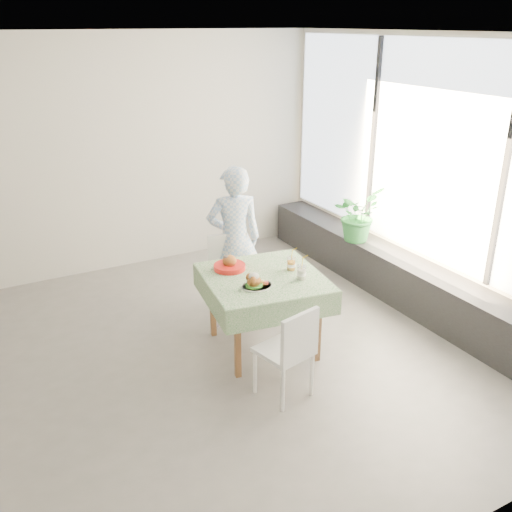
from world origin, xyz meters
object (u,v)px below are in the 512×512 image
chair_near (285,368)px  main_dish (255,283)px  chair_far (231,293)px  diner (234,240)px  potted_plant (357,214)px  cafe_table (263,304)px  juice_cup_orange (291,264)px

chair_near → main_dish: bearing=86.6°
chair_far → chair_near: 1.44m
diner → potted_plant: diner is taller
main_dish → potted_plant: (1.90, 1.02, 0.02)m
cafe_table → juice_cup_orange: 0.45m
chair_near → main_dish: 0.78m
potted_plant → chair_near: bearing=-140.6°
diner → potted_plant: bearing=-165.8°
cafe_table → chair_far: (0.01, 0.69, -0.19)m
chair_far → juice_cup_orange: size_ratio=3.56×
chair_far → main_dish: 1.03m
chair_far → chair_near: size_ratio=1.05×
main_dish → chair_near: bearing=-93.4°
chair_near → potted_plant: (1.93, 1.59, 0.56)m
chair_near → diner: 1.73m
potted_plant → diner: bearing=179.3°
potted_plant → cafe_table: bearing=-153.7°
cafe_table → juice_cup_orange: bearing=0.1°
diner → cafe_table: bearing=95.9°
main_dish → diner: bearing=73.2°
juice_cup_orange → chair_near: bearing=-124.4°
chair_far → diner: (0.13, 0.18, 0.52)m
cafe_table → chair_far: chair_far is taller
chair_far → potted_plant: bearing=5.3°
chair_near → diner: bearing=77.7°
main_dish → potted_plant: bearing=28.3°
chair_near → juice_cup_orange: 1.05m
chair_near → cafe_table: bearing=74.1°
diner → juice_cup_orange: size_ratio=6.46×
chair_far → main_dish: bearing=-102.1°
cafe_table → diner: bearing=80.9°
chair_near → potted_plant: bearing=39.4°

